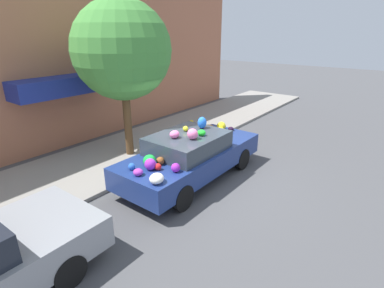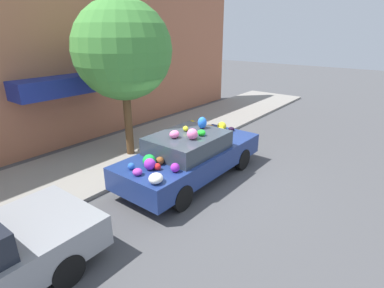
{
  "view_description": "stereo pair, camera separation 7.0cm",
  "coord_description": "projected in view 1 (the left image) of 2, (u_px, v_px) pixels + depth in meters",
  "views": [
    {
      "loc": [
        -5.84,
        -4.57,
        3.81
      ],
      "look_at": [
        0.0,
        -0.08,
        0.99
      ],
      "focal_mm": 28.0,
      "sensor_mm": 36.0,
      "label": 1
    },
    {
      "loc": [
        -5.8,
        -4.62,
        3.81
      ],
      "look_at": [
        0.0,
        -0.08,
        0.99
      ],
      "focal_mm": 28.0,
      "sensor_mm": 36.0,
      "label": 2
    }
  ],
  "objects": [
    {
      "name": "fire_hydrant",
      "position": [
        191.0,
        130.0,
        10.78
      ],
      "size": [
        0.2,
        0.2,
        0.7
      ],
      "color": "gold",
      "rests_on": "sidewalk_curb"
    },
    {
      "name": "art_car",
      "position": [
        191.0,
        155.0,
        7.96
      ],
      "size": [
        4.39,
        1.77,
        1.62
      ],
      "rotation": [
        0.0,
        0.0,
        -0.01
      ],
      "color": "navy",
      "rests_on": "ground"
    },
    {
      "name": "ground_plane",
      "position": [
        190.0,
        177.0,
        8.29
      ],
      "size": [
        60.0,
        60.0,
        0.0
      ],
      "primitive_type": "plane",
      "color": "#4C4C4F"
    },
    {
      "name": "street_tree",
      "position": [
        122.0,
        51.0,
        8.47
      ],
      "size": [
        2.83,
        2.83,
        4.58
      ],
      "color": "brown",
      "rests_on": "sidewalk_curb"
    },
    {
      "name": "building_facade",
      "position": [
        73.0,
        58.0,
        10.01
      ],
      "size": [
        18.0,
        1.2,
        5.96
      ],
      "color": "#B26B4C",
      "rests_on": "ground"
    },
    {
      "name": "sidewalk_curb",
      "position": [
        125.0,
        152.0,
        9.8
      ],
      "size": [
        24.0,
        3.2,
        0.1
      ],
      "color": "gray",
      "rests_on": "ground"
    }
  ]
}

